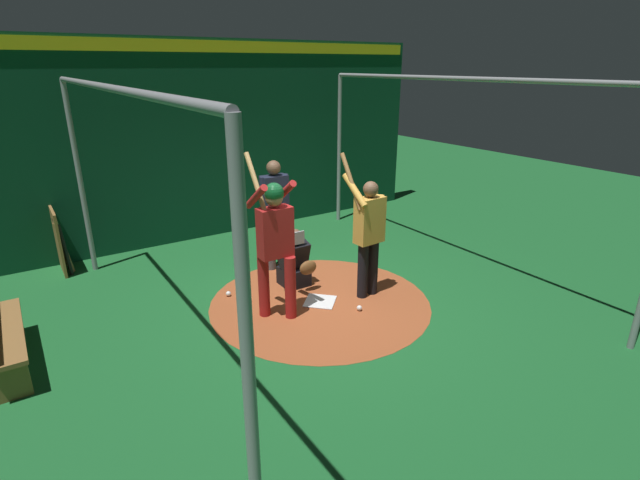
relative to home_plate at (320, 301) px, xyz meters
The scene contains 13 objects.
ground_plane 0.01m from the home_plate, ahead, with size 25.16×25.16×0.00m, color #195B28.
dirt_circle 0.01m from the home_plate, ahead, with size 3.13×3.13×0.01m, color #9E4C28.
home_plate is the anchor object (origin of this frame).
batter 1.32m from the home_plate, 89.33° to the right, with size 0.68×0.49×2.17m.
catcher 0.75m from the home_plate, behind, with size 0.58×0.40×0.92m.
umpire 1.76m from the home_plate, behind, with size 0.23×0.49×1.81m.
visitor 1.22m from the home_plate, 76.08° to the left, with size 0.56×0.51×2.08m.
back_wall 4.10m from the home_plate, behind, with size 0.23×9.16×3.66m.
cage_frame 2.15m from the home_plate, ahead, with size 6.16×5.04×3.04m.
bat_rack 4.52m from the home_plate, 139.65° to the right, with size 1.06×0.19×1.05m.
baseball_0 1.02m from the home_plate, 123.11° to the right, with size 0.07×0.07×0.07m, color white.
baseball_1 0.60m from the home_plate, 31.38° to the left, with size 0.07×0.07×0.07m, color white.
baseball_2 1.36m from the home_plate, 131.04° to the right, with size 0.07×0.07×0.07m, color white.
Camera 1 is at (5.16, -3.39, 3.22)m, focal length 27.03 mm.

